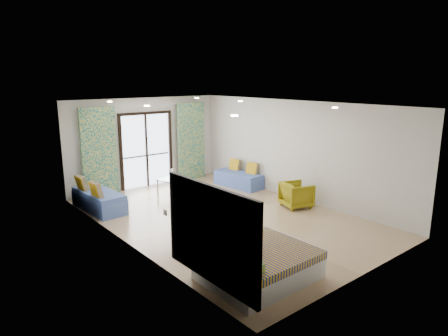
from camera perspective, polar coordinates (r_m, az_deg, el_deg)
floor at (r=9.70m, az=-0.07°, el=-7.00°), size 5.00×7.50×0.01m
ceiling at (r=9.15m, az=-0.07°, el=9.12°), size 5.00×7.50×0.01m
wall_back at (r=12.41m, az=-11.12°, el=3.60°), size 5.00×0.01×2.70m
wall_front at (r=6.94m, az=20.00°, el=-4.24°), size 5.00×0.01×2.70m
wall_left at (r=8.03m, az=-14.02°, el=-1.57°), size 0.01×7.50×2.70m
wall_right at (r=11.06m, az=10.02°, el=2.53°), size 0.01×7.50×2.70m
balcony_door at (r=12.40m, az=-11.04°, el=3.17°), size 1.76×0.08×2.28m
balcony_rail at (r=12.47m, az=-11.00°, el=1.78°), size 1.52×0.03×0.04m
curtain_left at (r=11.63m, az=-17.40°, el=2.13°), size 1.00×0.10×2.50m
curtain_right at (r=13.08m, az=-4.74°, el=3.82°), size 1.00×0.10×2.50m
downlight_a at (r=6.72m, az=1.50°, el=7.50°), size 0.12×0.12×0.02m
downlight_b at (r=8.81m, az=15.57°, el=8.31°), size 0.12×0.12×0.02m
downlight_c at (r=9.20m, az=-10.96°, el=8.72°), size 0.12×0.12×0.02m
downlight_d at (r=10.81m, az=2.35°, el=9.53°), size 0.12×0.12×0.02m
downlight_e at (r=10.99m, az=-16.03°, el=9.11°), size 0.12×0.12×0.02m
downlight_f at (r=12.38m, az=-3.91°, el=9.94°), size 0.12×0.12×0.02m
headboard at (r=5.93m, az=-1.97°, el=-9.44°), size 0.06×2.10×1.50m
switch_plate at (r=6.89m, az=-8.40°, el=-6.32°), size 0.02×0.10×0.10m
bed at (r=6.84m, az=4.84°, el=-13.59°), size 1.77×1.44×0.61m
daybed_left at (r=10.61m, az=-17.52°, el=-4.33°), size 0.78×1.79×0.87m
daybed_right at (r=12.29m, az=2.12°, el=-1.53°), size 0.74×1.63×0.78m
coffee_table at (r=11.62m, az=-7.53°, el=-1.77°), size 0.80×0.80×0.75m
vase at (r=11.64m, az=-7.32°, el=-0.99°), size 0.22×0.22×0.20m
armchair at (r=10.49m, az=10.31°, el=-3.62°), size 0.83×0.86×0.72m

